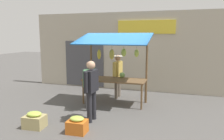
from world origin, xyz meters
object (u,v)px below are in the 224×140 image
shopper_in_striped_shirt (91,86)px  produce_crate_near (35,120)px  shopper_with_shopping_bag (90,82)px  vendor_with_sunhat (118,73)px  market_stall (115,60)px  produce_crate_side (77,125)px

shopper_in_striped_shirt → produce_crate_near: (1.24, 0.90, -0.80)m
shopper_with_shopping_bag → vendor_with_sunhat: bearing=-9.5°
shopper_in_striped_shirt → vendor_with_sunhat: bearing=1.7°
market_stall → vendor_with_sunhat: market_stall is taller
vendor_with_sunhat → shopper_with_shopping_bag: 1.73m
market_stall → produce_crate_near: market_stall is taller
produce_crate_near → produce_crate_side: (-1.21, -0.05, -0.00)m
shopper_with_shopping_bag → produce_crate_near: bearing=160.8°
market_stall → produce_crate_near: bearing=63.3°
shopper_in_striped_shirt → produce_crate_near: size_ratio=3.07×
shopper_with_shopping_bag → produce_crate_side: shopper_with_shopping_bag is taller
market_stall → shopper_in_striped_shirt: market_stall is taller
vendor_with_sunhat → shopper_in_striped_shirt: size_ratio=0.97×
produce_crate_side → shopper_with_shopping_bag: bearing=-77.1°
vendor_with_sunhat → shopper_in_striped_shirt: bearing=4.3°
shopper_in_striped_shirt → produce_crate_near: shopper_in_striped_shirt is taller
shopper_with_shopping_bag → produce_crate_side: size_ratio=3.22×
shopper_in_striped_shirt → produce_crate_near: 1.73m
shopper_in_striped_shirt → shopper_with_shopping_bag: (0.42, -0.86, -0.09)m
produce_crate_near → produce_crate_side: size_ratio=1.13×
market_stall → shopper_with_shopping_bag: 1.26m
shopper_in_striped_shirt → produce_crate_side: size_ratio=3.48×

